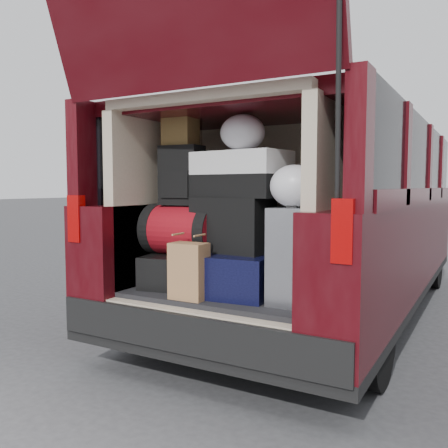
{
  "coord_description": "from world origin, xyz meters",
  "views": [
    {
      "loc": [
        1.45,
        -2.49,
        1.23
      ],
      "look_at": [
        -0.07,
        0.2,
        0.98
      ],
      "focal_mm": 38.0,
      "sensor_mm": 36.0,
      "label": 1
    }
  ],
  "objects_px": {
    "black_hardshell": "(181,269)",
    "silver_roller": "(296,255)",
    "red_duffel": "(183,230)",
    "twotone_duffel": "(238,175)",
    "black_soft_case": "(233,225)",
    "navy_hardshell": "(239,273)",
    "backpack": "(182,176)",
    "kraft_bag": "(189,271)"
  },
  "relations": [
    {
      "from": "twotone_duffel",
      "to": "black_soft_case",
      "type": "bearing_deg",
      "value": -98.99
    },
    {
      "from": "kraft_bag",
      "to": "black_soft_case",
      "type": "height_order",
      "value": "black_soft_case"
    },
    {
      "from": "silver_roller",
      "to": "twotone_duffel",
      "type": "relative_size",
      "value": 0.86
    },
    {
      "from": "silver_roller",
      "to": "twotone_duffel",
      "type": "bearing_deg",
      "value": 164.25
    },
    {
      "from": "kraft_bag",
      "to": "twotone_duffel",
      "type": "bearing_deg",
      "value": 67.53
    },
    {
      "from": "navy_hardshell",
      "to": "backpack",
      "type": "bearing_deg",
      "value": 174.57
    },
    {
      "from": "silver_roller",
      "to": "red_duffel",
      "type": "height_order",
      "value": "silver_roller"
    },
    {
      "from": "kraft_bag",
      "to": "red_duffel",
      "type": "distance_m",
      "value": 0.43
    },
    {
      "from": "black_hardshell",
      "to": "navy_hardshell",
      "type": "relative_size",
      "value": 0.91
    },
    {
      "from": "black_soft_case",
      "to": "twotone_duffel",
      "type": "relative_size",
      "value": 0.74
    },
    {
      "from": "black_hardshell",
      "to": "backpack",
      "type": "bearing_deg",
      "value": -32.23
    },
    {
      "from": "red_duffel",
      "to": "backpack",
      "type": "distance_m",
      "value": 0.37
    },
    {
      "from": "black_hardshell",
      "to": "navy_hardshell",
      "type": "bearing_deg",
      "value": -11.63
    },
    {
      "from": "navy_hardshell",
      "to": "red_duffel",
      "type": "xyz_separation_m",
      "value": [
        -0.42,
        -0.01,
        0.25
      ]
    },
    {
      "from": "black_soft_case",
      "to": "black_hardshell",
      "type": "bearing_deg",
      "value": -176.26
    },
    {
      "from": "navy_hardshell",
      "to": "twotone_duffel",
      "type": "relative_size",
      "value": 0.91
    },
    {
      "from": "twotone_duffel",
      "to": "backpack",
      "type": "bearing_deg",
      "value": -164.51
    },
    {
      "from": "silver_roller",
      "to": "backpack",
      "type": "distance_m",
      "value": 0.97
    },
    {
      "from": "black_hardshell",
      "to": "black_soft_case",
      "type": "relative_size",
      "value": 1.11
    },
    {
      "from": "red_duffel",
      "to": "silver_roller",
      "type": "bearing_deg",
      "value": -4.1
    },
    {
      "from": "silver_roller",
      "to": "red_duffel",
      "type": "distance_m",
      "value": 0.83
    },
    {
      "from": "silver_roller",
      "to": "black_soft_case",
      "type": "relative_size",
      "value": 1.15
    },
    {
      "from": "black_hardshell",
      "to": "silver_roller",
      "type": "distance_m",
      "value": 0.89
    },
    {
      "from": "black_hardshell",
      "to": "backpack",
      "type": "relative_size",
      "value": 1.36
    },
    {
      "from": "black_hardshell",
      "to": "twotone_duffel",
      "type": "relative_size",
      "value": 0.83
    },
    {
      "from": "navy_hardshell",
      "to": "black_soft_case",
      "type": "height_order",
      "value": "black_soft_case"
    },
    {
      "from": "kraft_bag",
      "to": "backpack",
      "type": "relative_size",
      "value": 0.85
    },
    {
      "from": "black_hardshell",
      "to": "navy_hardshell",
      "type": "height_order",
      "value": "navy_hardshell"
    },
    {
      "from": "silver_roller",
      "to": "red_duffel",
      "type": "relative_size",
      "value": 1.08
    },
    {
      "from": "navy_hardshell",
      "to": "backpack",
      "type": "distance_m",
      "value": 0.76
    },
    {
      "from": "kraft_bag",
      "to": "backpack",
      "type": "height_order",
      "value": "backpack"
    },
    {
      "from": "navy_hardshell",
      "to": "twotone_duffel",
      "type": "xyz_separation_m",
      "value": [
        -0.04,
        0.05,
        0.62
      ]
    },
    {
      "from": "black_soft_case",
      "to": "kraft_bag",
      "type": "bearing_deg",
      "value": -108.65
    },
    {
      "from": "black_hardshell",
      "to": "red_duffel",
      "type": "bearing_deg",
      "value": -41.43
    },
    {
      "from": "silver_roller",
      "to": "kraft_bag",
      "type": "height_order",
      "value": "silver_roller"
    },
    {
      "from": "navy_hardshell",
      "to": "kraft_bag",
      "type": "relative_size",
      "value": 1.74
    },
    {
      "from": "kraft_bag",
      "to": "twotone_duffel",
      "type": "distance_m",
      "value": 0.7
    },
    {
      "from": "kraft_bag",
      "to": "black_soft_case",
      "type": "bearing_deg",
      "value": 66.93
    },
    {
      "from": "red_duffel",
      "to": "backpack",
      "type": "relative_size",
      "value": 1.29
    },
    {
      "from": "red_duffel",
      "to": "navy_hardshell",
      "type": "bearing_deg",
      "value": 1.41
    },
    {
      "from": "black_hardshell",
      "to": "kraft_bag",
      "type": "bearing_deg",
      "value": -58.74
    },
    {
      "from": "navy_hardshell",
      "to": "silver_roller",
      "type": "relative_size",
      "value": 1.06
    }
  ]
}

